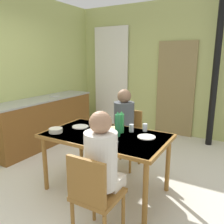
# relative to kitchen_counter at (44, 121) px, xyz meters

# --- Properties ---
(ground_plane) EXTENTS (7.26, 7.26, 0.00)m
(ground_plane) POSITION_rel_kitchen_counter_xyz_m (1.64, -0.91, -0.45)
(ground_plane) COLOR beige
(wall_back) EXTENTS (4.14, 0.10, 2.83)m
(wall_back) POSITION_rel_kitchen_counter_xyz_m (1.64, 1.88, 0.96)
(wall_back) COLOR #B4BC6F
(wall_back) RESTS_ON ground_plane
(wall_left) EXTENTS (0.10, 4.19, 2.83)m
(wall_left) POSITION_rel_kitchen_counter_xyz_m (-0.33, -0.21, 0.96)
(wall_left) COLOR #B5C06D
(wall_left) RESTS_ON ground_plane
(door_wooden) EXTENTS (0.80, 0.05, 2.00)m
(door_wooden) POSITION_rel_kitchen_counter_xyz_m (2.07, 1.80, 0.55)
(door_wooden) COLOR olive
(door_wooden) RESTS_ON ground_plane
(stove_pipe_column) EXTENTS (0.12, 0.12, 2.83)m
(stove_pipe_column) POSITION_rel_kitchen_counter_xyz_m (2.86, 1.53, 0.96)
(stove_pipe_column) COLOR black
(stove_pipe_column) RESTS_ON ground_plane
(curtain_panel) EXTENTS (0.90, 0.03, 2.37)m
(curtain_panel) POSITION_rel_kitchen_counter_xyz_m (0.49, 1.78, 0.74)
(curtain_panel) COLOR white
(curtain_panel) RESTS_ON ground_plane
(kitchen_counter) EXTENTS (0.61, 2.26, 0.91)m
(kitchen_counter) POSITION_rel_kitchen_counter_xyz_m (0.00, 0.00, 0.00)
(kitchen_counter) COLOR brown
(kitchen_counter) RESTS_ON ground_plane
(dining_table) EXTENTS (1.50, 0.88, 0.75)m
(dining_table) POSITION_rel_kitchen_counter_xyz_m (1.95, -0.84, 0.23)
(dining_table) COLOR olive
(dining_table) RESTS_ON ground_plane
(chair_near_diner) EXTENTS (0.40, 0.40, 0.87)m
(chair_near_diner) POSITION_rel_kitchen_counter_xyz_m (2.31, -1.64, 0.05)
(chair_near_diner) COLOR olive
(chair_near_diner) RESTS_ON ground_plane
(chair_far_diner) EXTENTS (0.40, 0.40, 0.87)m
(chair_far_diner) POSITION_rel_kitchen_counter_xyz_m (1.85, -0.05, 0.05)
(chair_far_diner) COLOR olive
(chair_far_diner) RESTS_ON ground_plane
(person_near_diner) EXTENTS (0.30, 0.37, 0.77)m
(person_near_diner) POSITION_rel_kitchen_counter_xyz_m (2.31, -1.50, 0.33)
(person_near_diner) COLOR silver
(person_near_diner) RESTS_ON ground_plane
(person_far_diner) EXTENTS (0.30, 0.37, 0.77)m
(person_far_diner) POSITION_rel_kitchen_counter_xyz_m (1.85, -0.19, 0.33)
(person_far_diner) COLOR #4C485A
(person_far_diner) RESTS_ON ground_plane
(water_bottle_green_near) EXTENTS (0.07, 0.07, 0.27)m
(water_bottle_green_near) POSITION_rel_kitchen_counter_xyz_m (2.08, -0.69, 0.43)
(water_bottle_green_near) COLOR green
(water_bottle_green_near) RESTS_ON dining_table
(water_bottle_green_far) EXTENTS (0.07, 0.07, 0.30)m
(water_bottle_green_far) POSITION_rel_kitchen_counter_xyz_m (2.11, -0.83, 0.44)
(water_bottle_green_far) COLOR #2B854B
(water_bottle_green_far) RESTS_ON dining_table
(serving_bowl_center) EXTENTS (0.17, 0.17, 0.05)m
(serving_bowl_center) POSITION_rel_kitchen_counter_xyz_m (1.37, -1.10, 0.33)
(serving_bowl_center) COLOR silver
(serving_bowl_center) RESTS_ON dining_table
(dinner_plate_near_left) EXTENTS (0.22, 0.22, 0.01)m
(dinner_plate_near_left) POSITION_rel_kitchen_counter_xyz_m (1.49, -0.76, 0.31)
(dinner_plate_near_left) COLOR white
(dinner_plate_near_left) RESTS_ON dining_table
(dinner_plate_near_right) EXTENTS (0.21, 0.21, 0.01)m
(dinner_plate_near_right) POSITION_rel_kitchen_counter_xyz_m (2.42, -0.70, 0.31)
(dinner_plate_near_right) COLOR white
(dinner_plate_near_right) RESTS_ON dining_table
(drinking_glass_by_near_diner) EXTENTS (0.06, 0.06, 0.10)m
(drinking_glass_by_near_diner) POSITION_rel_kitchen_counter_xyz_m (2.18, -0.60, 0.35)
(drinking_glass_by_near_diner) COLOR silver
(drinking_glass_by_near_diner) RESTS_ON dining_table
(drinking_glass_by_far_diner) EXTENTS (0.06, 0.06, 0.10)m
(drinking_glass_by_far_diner) POSITION_rel_kitchen_counter_xyz_m (2.31, -0.48, 0.35)
(drinking_glass_by_far_diner) COLOR silver
(drinking_glass_by_far_diner) RESTS_ON dining_table
(bread_plate_sliced) EXTENTS (0.19, 0.19, 0.02)m
(bread_plate_sliced) POSITION_rel_kitchen_counter_xyz_m (1.94, -0.62, 0.31)
(bread_plate_sliced) COLOR #DBB77A
(bread_plate_sliced) RESTS_ON dining_table
(cutlery_knife_near) EXTENTS (0.14, 0.08, 0.00)m
(cutlery_knife_near) POSITION_rel_kitchen_counter_xyz_m (2.14, -1.03, 0.30)
(cutlery_knife_near) COLOR silver
(cutlery_knife_near) RESTS_ON dining_table
(cutlery_fork_near) EXTENTS (0.04, 0.15, 0.00)m
(cutlery_fork_near) POSITION_rel_kitchen_counter_xyz_m (1.72, -0.88, 0.30)
(cutlery_fork_near) COLOR silver
(cutlery_fork_near) RESTS_ON dining_table
(cutlery_knife_far) EXTENTS (0.14, 0.09, 0.00)m
(cutlery_knife_far) POSITION_rel_kitchen_counter_xyz_m (1.83, -1.04, 0.30)
(cutlery_knife_far) COLOR silver
(cutlery_knife_far) RESTS_ON dining_table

